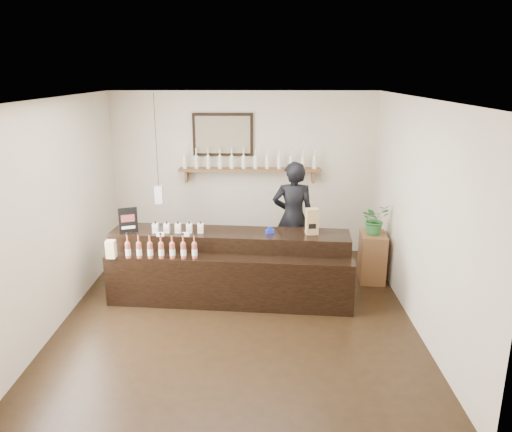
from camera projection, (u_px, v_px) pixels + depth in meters
The scene contains 10 objects.
ground at pixel (238, 315), 6.59m from camera, with size 5.00×5.00×0.00m, color black.
room_shell at pixel (237, 190), 6.12m from camera, with size 5.00×5.00×5.00m.
back_wall_decor at pixel (235, 155), 8.39m from camera, with size 2.66×0.96×1.69m.
counter at pixel (229, 268), 7.03m from camera, with size 3.39×1.17×1.10m.
promo_sign at pixel (128, 220), 6.92m from camera, with size 0.25×0.11×0.36m.
paper_bag at pixel (312, 221), 6.86m from camera, with size 0.18×0.14×0.36m.
tape_dispenser at pixel (270, 231), 6.92m from camera, with size 0.12×0.08×0.10m.
side_cabinet at pixel (372, 257), 7.62m from camera, with size 0.41×0.54×0.75m.
potted_plant at pixel (375, 219), 7.45m from camera, with size 0.42×0.36×0.46m, color #2C7031.
shopkeeper at pixel (293, 210), 7.79m from camera, with size 0.74×0.48×2.03m, color black.
Camera 1 is at (0.31, -5.96, 3.10)m, focal length 35.00 mm.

